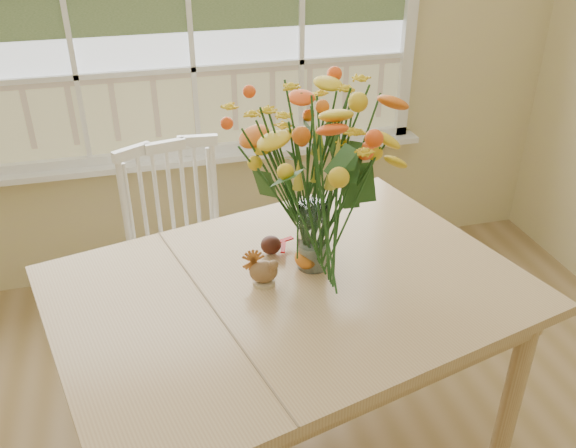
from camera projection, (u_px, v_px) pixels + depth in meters
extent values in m
cube|color=beige|center=(189.00, 25.00, 2.91)|extent=(4.00, 0.02, 2.70)
cube|color=white|center=(201.00, 158.00, 3.18)|extent=(2.42, 0.12, 0.03)
cube|color=tan|center=(290.00, 290.00, 2.01)|extent=(1.71, 1.40, 0.04)
cube|color=tan|center=(290.00, 307.00, 2.05)|extent=(1.56, 1.25, 0.10)
cylinder|color=tan|center=(78.00, 366.00, 2.27)|extent=(0.07, 0.07, 0.76)
cylinder|color=tan|center=(513.00, 394.00, 2.15)|extent=(0.07, 0.07, 0.76)
cylinder|color=tan|center=(367.00, 271.00, 2.82)|extent=(0.07, 0.07, 0.76)
cube|color=white|center=(188.00, 268.00, 2.70)|extent=(0.53, 0.52, 0.05)
cube|color=white|center=(171.00, 200.00, 2.71)|extent=(0.45, 0.13, 0.51)
cylinder|color=white|center=(166.00, 343.00, 2.62)|extent=(0.04, 0.04, 0.44)
cylinder|color=white|center=(146.00, 302.00, 2.88)|extent=(0.04, 0.04, 0.44)
cylinder|color=white|center=(241.00, 320.00, 2.76)|extent=(0.04, 0.04, 0.44)
cylinder|color=white|center=(215.00, 283.00, 3.01)|extent=(0.04, 0.04, 0.44)
cylinder|color=white|center=(313.00, 236.00, 2.04)|extent=(0.11, 0.11, 0.24)
ellipsoid|color=orange|center=(308.00, 259.00, 2.08)|extent=(0.09, 0.09, 0.07)
cylinder|color=#CCB78C|center=(264.00, 282.00, 2.01)|extent=(0.07, 0.07, 0.01)
ellipsoid|color=brown|center=(264.00, 272.00, 1.98)|extent=(0.10, 0.08, 0.08)
ellipsoid|color=#38160F|center=(271.00, 246.00, 2.15)|extent=(0.07, 0.07, 0.07)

